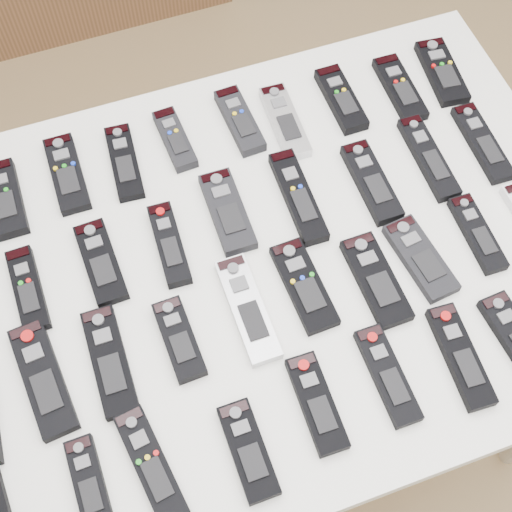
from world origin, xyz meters
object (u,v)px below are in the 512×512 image
object	(u,v)px
remote_8	(400,89)
remote_14	(227,211)
remote_17	(428,158)
remote_18	(482,143)
remote_20	(43,379)
remote_33	(317,403)
remote_15	(298,197)
remote_1	(5,199)
remote_25	(376,280)
remote_9	(442,72)
remote_16	(371,182)
remote_13	(169,244)
table	(256,276)
remote_30	(89,484)
remote_7	(341,99)
remote_12	(101,262)
remote_34	(387,375)
remote_26	(420,258)
remote_4	(175,139)
remote_3	(124,162)
remote_21	(110,361)
remote_35	(460,356)
remote_2	(67,174)
remote_31	(151,465)
remote_27	(477,234)
remote_24	(304,286)
remote_11	(28,290)
remote_5	(240,121)
remote_22	(179,339)
remote_6	(285,122)
remote_23	(248,309)
remote_32	(248,450)

from	to	relation	value
remote_8	remote_14	xyz separation A→B (m)	(-0.42, -0.16, 0.00)
remote_17	remote_18	xyz separation A→B (m)	(0.11, -0.00, -0.00)
remote_20	remote_33	distance (m)	0.44
remote_14	remote_15	bearing A→B (deg)	-5.04
remote_18	remote_1	bearing A→B (deg)	170.32
remote_25	remote_1	bearing A→B (deg)	145.57
remote_9	remote_20	xyz separation A→B (m)	(-0.91, -0.38, 0.00)
remote_16	remote_17	xyz separation A→B (m)	(0.13, 0.02, -0.00)
remote_9	remote_13	size ratio (longest dim) A/B	1.02
remote_15	remote_1	bearing A→B (deg)	162.14
table	remote_30	distance (m)	0.47
remote_20	remote_7	bearing A→B (deg)	23.12
remote_12	remote_20	distance (m)	0.23
remote_14	remote_25	size ratio (longest dim) A/B	0.98
remote_17	remote_34	world-z (taller)	same
remote_20	remote_26	xyz separation A→B (m)	(0.67, -0.00, -0.00)
remote_4	remote_9	distance (m)	0.57
remote_7	remote_20	xyz separation A→B (m)	(-0.68, -0.38, -0.00)
remote_3	remote_33	bearing A→B (deg)	-68.71
remote_13	remote_21	size ratio (longest dim) A/B	0.86
remote_35	remote_8	bearing A→B (deg)	78.10
remote_26	remote_8	bearing A→B (deg)	63.64
remote_2	remote_31	size ratio (longest dim) A/B	0.93
remote_20	table	bearing A→B (deg)	7.27
remote_27	remote_15	bearing A→B (deg)	148.19
remote_16	remote_33	xyz separation A→B (m)	(-0.25, -0.36, -0.00)
table	remote_24	distance (m)	0.12
remote_2	remote_11	bearing A→B (deg)	-117.84
remote_5	remote_7	size ratio (longest dim) A/B	0.99
remote_13	remote_8	bearing A→B (deg)	22.20
remote_22	remote_26	xyz separation A→B (m)	(0.45, 0.00, -0.00)
remote_17	remote_21	bearing A→B (deg)	-162.80
remote_7	remote_21	bearing A→B (deg)	-146.43
remote_11	remote_7	bearing A→B (deg)	16.13
remote_12	remote_13	distance (m)	0.12
remote_16	remote_33	bearing A→B (deg)	-125.32
remote_6	remote_14	bearing A→B (deg)	-135.10
remote_16	remote_23	bearing A→B (deg)	-151.22
remote_16	remote_18	bearing A→B (deg)	3.23
remote_11	remote_17	world-z (taller)	same
remote_20	remote_8	bearing A→B (deg)	18.48
table	remote_20	bearing A→B (deg)	-166.94
remote_14	remote_15	world-z (taller)	remote_15
remote_14	remote_23	xyz separation A→B (m)	(-0.03, -0.20, -0.00)
remote_18	remote_33	bearing A→B (deg)	-141.46
remote_12	remote_2	bearing A→B (deg)	92.02
remote_15	remote_35	bearing A→B (deg)	-68.78
remote_32	remote_24	bearing A→B (deg)	51.42
remote_20	remote_25	world-z (taller)	same
remote_6	remote_26	bearing A→B (deg)	-69.77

